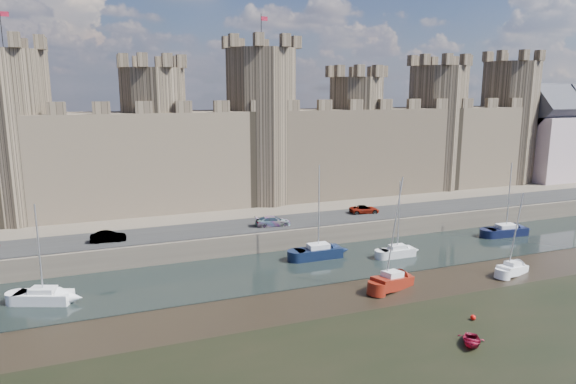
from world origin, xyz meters
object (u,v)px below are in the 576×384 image
(sailboat_2, at_px, (397,251))
(sailboat_5, at_px, (512,268))
(car_1, at_px, (108,237))
(car_2, at_px, (273,221))
(sailboat_4, at_px, (392,281))
(sailboat_3, at_px, (506,230))
(car_3, at_px, (364,209))
(sailboat_1, at_px, (318,252))
(sailboat_0, at_px, (44,296))

(sailboat_2, height_order, sailboat_5, sailboat_2)
(car_1, distance_m, sailboat_5, 45.00)
(car_2, height_order, sailboat_4, sailboat_4)
(car_1, distance_m, sailboat_4, 31.97)
(sailboat_2, bearing_deg, car_1, 163.63)
(car_2, relative_size, sailboat_3, 0.45)
(car_2, distance_m, car_3, 14.36)
(sailboat_1, bearing_deg, sailboat_2, -17.29)
(car_1, bearing_deg, sailboat_4, -120.39)
(car_1, height_order, sailboat_3, sailboat_3)
(sailboat_2, xyz_separation_m, sailboat_4, (-5.85, -8.16, 0.06))
(sailboat_3, height_order, sailboat_4, sailboat_4)
(sailboat_1, relative_size, sailboat_5, 1.24)
(car_1, xyz_separation_m, sailboat_2, (32.03, -10.05, -2.39))
(car_2, height_order, sailboat_1, sailboat_1)
(sailboat_0, bearing_deg, sailboat_2, 21.13)
(car_2, bearing_deg, car_1, 97.13)
(sailboat_0, bearing_deg, car_1, 79.07)
(sailboat_2, height_order, sailboat_3, sailboat_3)
(car_1, height_order, car_2, car_2)
(car_1, height_order, sailboat_1, sailboat_1)
(sailboat_0, distance_m, sailboat_5, 47.73)
(sailboat_5, bearing_deg, car_1, 136.03)
(car_3, bearing_deg, sailboat_0, 114.82)
(sailboat_0, distance_m, sailboat_4, 33.48)
(car_3, relative_size, sailboat_3, 0.42)
(sailboat_4, bearing_deg, sailboat_5, -25.34)
(sailboat_1, height_order, sailboat_4, sailboat_4)
(sailboat_1, xyz_separation_m, sailboat_4, (3.14, -11.04, -0.04))
(sailboat_3, distance_m, sailboat_4, 26.81)
(car_3, distance_m, sailboat_4, 21.45)
(sailboat_1, xyz_separation_m, sailboat_5, (17.50, -12.22, -0.19))
(sailboat_1, distance_m, sailboat_4, 11.48)
(car_1, relative_size, sailboat_1, 0.35)
(car_2, xyz_separation_m, sailboat_3, (30.99, -7.52, -2.38))
(sailboat_0, distance_m, sailboat_2, 38.25)
(car_1, xyz_separation_m, sailboat_0, (-6.21, -9.74, -2.39))
(car_2, relative_size, sailboat_1, 0.41)
(car_3, distance_m, sailboat_5, 22.09)
(car_1, bearing_deg, sailboat_2, -102.99)
(sailboat_0, xyz_separation_m, sailboat_5, (46.75, -9.64, -0.09))
(car_1, height_order, sailboat_5, sailboat_5)
(car_1, bearing_deg, sailboat_5, -111.13)
(sailboat_1, distance_m, sailboat_2, 9.45)
(sailboat_3, xyz_separation_m, sailboat_5, (-10.29, -11.72, -0.11))
(car_1, height_order, sailboat_0, sailboat_0)
(sailboat_2, bearing_deg, car_3, 81.05)
(sailboat_1, bearing_deg, car_2, 114.95)
(sailboat_0, distance_m, sailboat_1, 29.36)
(sailboat_0, xyz_separation_m, sailboat_2, (38.25, -0.31, 0.00))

